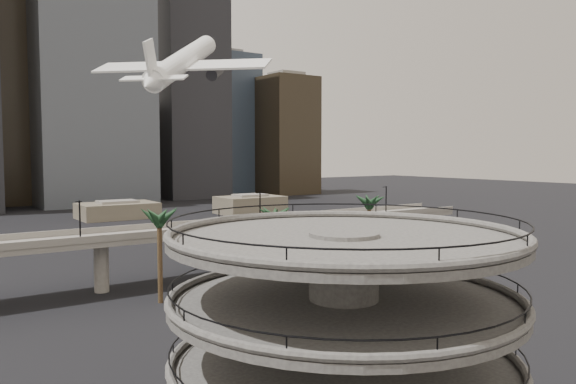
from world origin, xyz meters
TOP-DOWN VIEW (x-y plane):
  - parking_ramp at (-13.00, -4.00)m, footprint 22.20×22.20m
  - overpass at (0.00, 55.00)m, footprint 130.00×9.30m
  - palm_trees at (14.02, 44.65)m, footprint 42.40×10.40m
  - low_buildings at (6.89, 142.30)m, footprint 135.00×27.50m
  - skyline at (15.11, 217.08)m, footprint 269.00×86.00m
  - airborne_jet at (8.19, 66.80)m, footprint 28.56×28.87m
  - car_a at (-0.37, 11.74)m, footprint 4.13×1.99m
  - car_b at (8.40, 22.88)m, footprint 5.21×2.64m
  - car_c at (30.73, 19.75)m, footprint 6.04×3.85m

SIDE VIEW (x-z plane):
  - car_a at x=-0.37m, z-range 0.00..1.36m
  - car_c at x=30.73m, z-range 0.00..1.63m
  - car_b at x=8.40m, z-range 0.00..1.64m
  - low_buildings at x=6.89m, z-range -0.54..6.26m
  - overpass at x=0.00m, z-range -0.01..14.69m
  - parking_ramp at x=-13.00m, z-range 1.16..18.51m
  - palm_trees at x=14.02m, z-range 4.43..18.43m
  - airborne_jet at x=8.19m, z-range 29.45..46.50m
  - skyline at x=15.11m, z-range -17.03..109.91m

